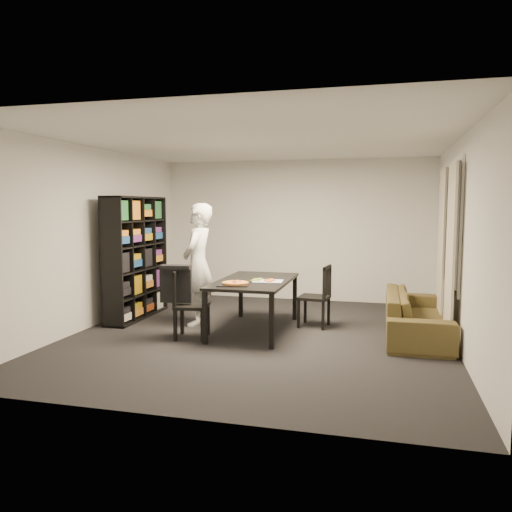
% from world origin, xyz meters
% --- Properties ---
extents(room, '(5.01, 5.51, 2.61)m').
position_xyz_m(room, '(0.00, 0.00, 1.30)').
color(room, black).
rests_on(room, ground).
extents(window_pane, '(0.02, 1.40, 1.60)m').
position_xyz_m(window_pane, '(2.48, 0.60, 1.50)').
color(window_pane, black).
rests_on(window_pane, room).
extents(window_frame, '(0.03, 1.52, 1.72)m').
position_xyz_m(window_frame, '(2.48, 0.60, 1.50)').
color(window_frame, white).
rests_on(window_frame, room).
extents(curtain_left, '(0.03, 0.70, 2.25)m').
position_xyz_m(curtain_left, '(2.40, 0.08, 1.15)').
color(curtain_left, beige).
rests_on(curtain_left, room).
extents(curtain_right, '(0.03, 0.70, 2.25)m').
position_xyz_m(curtain_right, '(2.40, 1.12, 1.15)').
color(curtain_right, beige).
rests_on(curtain_right, room).
extents(bookshelf, '(0.35, 1.50, 1.90)m').
position_xyz_m(bookshelf, '(-2.16, 0.60, 0.95)').
color(bookshelf, black).
rests_on(bookshelf, room).
extents(dining_table, '(0.97, 1.74, 0.72)m').
position_xyz_m(dining_table, '(-0.14, 0.23, 0.66)').
color(dining_table, black).
rests_on(dining_table, room).
extents(chair_left, '(0.48, 0.48, 0.91)m').
position_xyz_m(chair_left, '(-0.93, -0.37, 0.52)').
color(chair_left, black).
rests_on(chair_left, room).
extents(chair_right, '(0.46, 0.46, 0.90)m').
position_xyz_m(chair_right, '(0.72, 0.68, 0.51)').
color(chair_right, black).
rests_on(chair_right, room).
extents(draped_jacket, '(0.43, 0.23, 0.50)m').
position_xyz_m(draped_jacket, '(-1.06, -0.39, 0.75)').
color(draped_jacket, black).
rests_on(draped_jacket, chair_left).
extents(person, '(0.44, 0.66, 1.79)m').
position_xyz_m(person, '(-1.04, 0.39, 0.90)').
color(person, silver).
rests_on(person, room).
extents(baking_tray, '(0.45, 0.39, 0.01)m').
position_xyz_m(baking_tray, '(-0.30, -0.29, 0.73)').
color(baking_tray, black).
rests_on(baking_tray, dining_table).
extents(pepperoni_pizza, '(0.35, 0.35, 0.03)m').
position_xyz_m(pepperoni_pizza, '(-0.27, -0.27, 0.75)').
color(pepperoni_pizza, '#A66830').
rests_on(pepperoni_pizza, dining_table).
extents(kitchen_towel, '(0.43, 0.34, 0.01)m').
position_xyz_m(kitchen_towel, '(0.08, 0.14, 0.73)').
color(kitchen_towel, white).
rests_on(kitchen_towel, dining_table).
extents(pizza_slices, '(0.42, 0.38, 0.01)m').
position_xyz_m(pizza_slices, '(0.00, 0.15, 0.74)').
color(pizza_slices, gold).
rests_on(pizza_slices, dining_table).
extents(sofa, '(0.80, 2.05, 0.60)m').
position_xyz_m(sofa, '(2.06, 0.48, 0.30)').
color(sofa, '#43331B').
rests_on(sofa, room).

